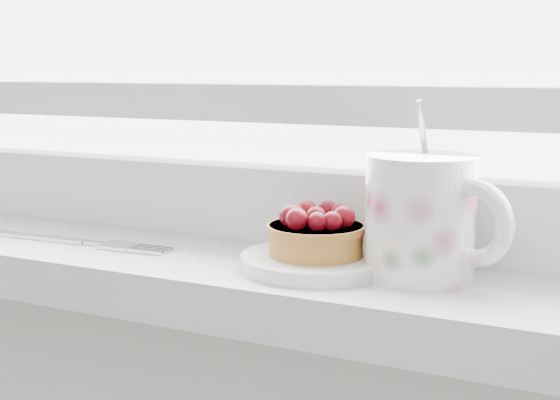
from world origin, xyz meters
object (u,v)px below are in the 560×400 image
Objects in this scene: saucer at (316,262)px; raspberry_tart at (316,233)px; floral_mug at (424,215)px; fork at (70,240)px.

raspberry_tart is (-0.00, 0.00, 0.02)m from saucer.
saucer is 0.10m from floral_mug.
fork is (-0.25, -0.01, -0.03)m from raspberry_tart.
saucer reaches higher than fork.
saucer is at bearing -62.87° from raspberry_tart.
floral_mug is at bearing 7.51° from saucer.
saucer is at bearing 3.27° from fork.
saucer is 0.25m from fork.
raspberry_tart is at bearing 117.13° from saucer.
raspberry_tart reaches higher than saucer.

